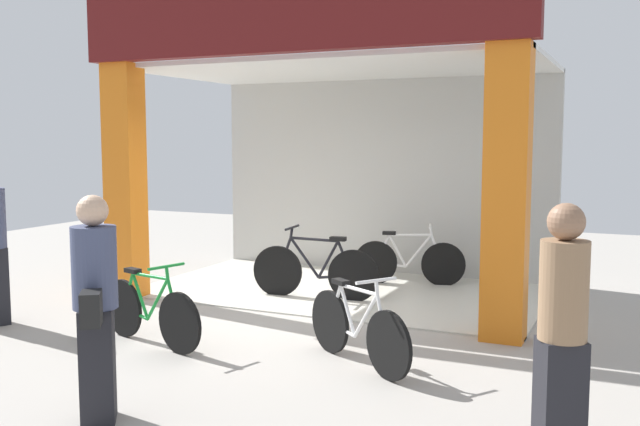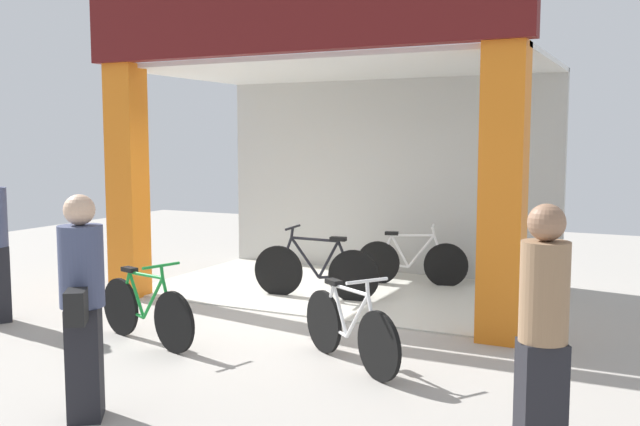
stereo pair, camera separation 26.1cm
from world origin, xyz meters
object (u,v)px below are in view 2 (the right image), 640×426
bicycle_parked_0 (146,311)px  pedestrian_0 (543,335)px  pedestrian_1 (82,305)px  bicycle_inside_1 (411,261)px  bicycle_inside_0 (316,270)px  bicycle_parked_1 (349,329)px

bicycle_parked_0 → pedestrian_0: bearing=-15.2°
pedestrian_1 → bicycle_inside_1: bearing=83.9°
bicycle_inside_1 → bicycle_parked_0: (-1.50, -3.93, -0.01)m
bicycle_parked_0 → pedestrian_1: pedestrian_1 is taller
bicycle_inside_1 → bicycle_parked_0: bearing=-110.9°
bicycle_inside_0 → pedestrian_0: 5.04m
bicycle_inside_0 → bicycle_parked_0: bicycle_inside_0 is taller
pedestrian_1 → bicycle_parked_0: bearing=117.0°
bicycle_parked_0 → bicycle_parked_1: 2.17m
bicycle_parked_1 → pedestrian_0: 2.42m
bicycle_parked_0 → bicycle_parked_1: (2.15, 0.27, 0.00)m
pedestrian_0 → pedestrian_1: size_ratio=1.01×
bicycle_parked_0 → bicycle_parked_1: size_ratio=1.14×
bicycle_inside_1 → bicycle_parked_1: size_ratio=1.17×
bicycle_parked_1 → pedestrian_0: pedestrian_0 is taller
bicycle_inside_0 → pedestrian_0: pedestrian_0 is taller
bicycle_parked_1 → bicycle_inside_1: bearing=100.1°
bicycle_inside_1 → bicycle_parked_0: 4.21m
pedestrian_0 → bicycle_inside_1: bearing=117.0°
bicycle_parked_0 → pedestrian_1: bearing=-63.0°
bicycle_inside_1 → pedestrian_1: bearing=-96.1°
pedestrian_0 → pedestrian_1: (-3.18, -0.65, 0.00)m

